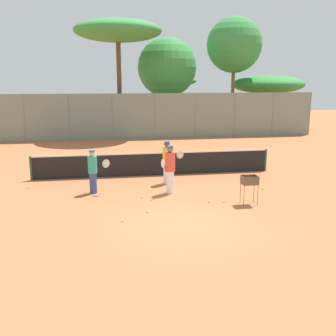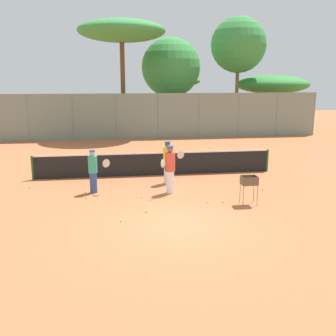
{
  "view_description": "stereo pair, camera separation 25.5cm",
  "coord_description": "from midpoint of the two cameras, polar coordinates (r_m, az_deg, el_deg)",
  "views": [
    {
      "loc": [
        -2.25,
        -11.05,
        4.4
      ],
      "look_at": [
        0.18,
        3.53,
        1.0
      ],
      "focal_mm": 42.0,
      "sensor_mm": 36.0,
      "label": 1
    },
    {
      "loc": [
        -2.0,
        -11.09,
        4.4
      ],
      "look_at": [
        0.18,
        3.53,
        1.0
      ],
      "focal_mm": 42.0,
      "sensor_mm": 36.0,
      "label": 2
    }
  ],
  "objects": [
    {
      "name": "tennis_ball_4",
      "position": [
        14.98,
        -12.27,
        -4.3
      ],
      "size": [
        0.07,
        0.07,
        0.07
      ],
      "primitive_type": "sphere",
      "color": "#D1E54C",
      "rests_on": "ground_plane"
    },
    {
      "name": "player_yellow_shirt",
      "position": [
        15.16,
        -0.19,
        -0.13
      ],
      "size": [
        0.67,
        0.8,
        1.87
      ],
      "rotation": [
        0.0,
        0.0,
        4.04
      ],
      "color": "white",
      "rests_on": "ground_plane"
    },
    {
      "name": "tennis_ball_1",
      "position": [
        16.3,
        13.07,
        -2.93
      ],
      "size": [
        0.07,
        0.07,
        0.07
      ],
      "primitive_type": "sphere",
      "color": "#D1E54C",
      "rests_on": "ground_plane"
    },
    {
      "name": "player_red_cap",
      "position": [
        15.48,
        -11.3,
        -0.44
      ],
      "size": [
        0.89,
        0.37,
        1.7
      ],
      "rotation": [
        0.0,
        0.0,
        6.04
      ],
      "color": "#334C8C",
      "rests_on": "ground_plane"
    },
    {
      "name": "tennis_ball_7",
      "position": [
        14.82,
        -4.29,
        -4.22
      ],
      "size": [
        0.07,
        0.07,
        0.07
      ],
      "primitive_type": "sphere",
      "color": "#D1E54C",
      "rests_on": "ground_plane"
    },
    {
      "name": "tree_0",
      "position": [
        30.7,
        -7.54,
        19.05
      ],
      "size": [
        6.47,
        6.47,
        8.58
      ],
      "color": "brown",
      "rests_on": "ground_plane"
    },
    {
      "name": "tree_4",
      "position": [
        33.66,
        -0.38,
        14.37
      ],
      "size": [
        4.88,
        4.88,
        7.69
      ],
      "color": "brown",
      "rests_on": "ground_plane"
    },
    {
      "name": "ball_cart",
      "position": [
        14.13,
        11.28,
        -2.07
      ],
      "size": [
        0.56,
        0.41,
        1.04
      ],
      "color": "brown",
      "rests_on": "ground_plane"
    },
    {
      "name": "tennis_ball_6",
      "position": [
        14.31,
        5.38,
        -4.87
      ],
      "size": [
        0.07,
        0.07,
        0.07
      ],
      "primitive_type": "sphere",
      "color": "#D1E54C",
      "rests_on": "ground_plane"
    },
    {
      "name": "tennis_ball_8",
      "position": [
        15.73,
        -12.38,
        -3.48
      ],
      "size": [
        0.07,
        0.07,
        0.07
      ],
      "primitive_type": "sphere",
      "color": "#D1E54C",
      "rests_on": "ground_plane"
    },
    {
      "name": "tree_2",
      "position": [
        35.13,
        9.38,
        17.19
      ],
      "size": [
        4.65,
        4.65,
        9.45
      ],
      "color": "brown",
      "rests_on": "ground_plane"
    },
    {
      "name": "tennis_ball_5",
      "position": [
        14.4,
        7.62,
        -4.82
      ],
      "size": [
        0.07,
        0.07,
        0.07
      ],
      "primitive_type": "sphere",
      "color": "#D1E54C",
      "rests_on": "ground_plane"
    },
    {
      "name": "tennis_net",
      "position": [
        18.07,
        -2.48,
        0.66
      ],
      "size": [
        10.97,
        0.1,
        1.07
      ],
      "color": "#26592D",
      "rests_on": "ground_plane"
    },
    {
      "name": "tennis_ball_3",
      "position": [
        17.07,
        -19.99,
        -2.67
      ],
      "size": [
        0.07,
        0.07,
        0.07
      ],
      "primitive_type": "sphere",
      "color": "#D1E54C",
      "rests_on": "ground_plane"
    },
    {
      "name": "ground_plane",
      "position": [
        12.1,
        1.33,
        -8.37
      ],
      "size": [
        80.0,
        80.0,
        0.0
      ],
      "primitive_type": "plane",
      "color": "#B7663D"
    },
    {
      "name": "tree_3",
      "position": [
        37.09,
        14.06,
        11.67
      ],
      "size": [
        6.5,
        6.5,
        4.65
      ],
      "color": "brown",
      "rests_on": "ground_plane"
    },
    {
      "name": "back_fence",
      "position": [
        28.93,
        -5.23,
        7.46
      ],
      "size": [
        27.69,
        0.08,
        3.31
      ],
      "color": "gray",
      "rests_on": "ground_plane"
    },
    {
      "name": "tennis_ball_0",
      "position": [
        13.25,
        -3.57,
        -6.32
      ],
      "size": [
        0.07,
        0.07,
        0.07
      ],
      "primitive_type": "sphere",
      "color": "#D1E54C",
      "rests_on": "ground_plane"
    },
    {
      "name": "player_white_outfit",
      "position": [
        16.57,
        -0.56,
        0.9
      ],
      "size": [
        0.91,
        0.41,
        1.81
      ],
      "rotation": [
        0.0,
        0.0,
        6.0
      ],
      "color": "white",
      "rests_on": "ground_plane"
    },
    {
      "name": "parked_car",
      "position": [
        32.03,
        1.46,
        6.24
      ],
      "size": [
        4.2,
        1.7,
        1.6
      ],
      "color": "white",
      "rests_on": "ground_plane"
    },
    {
      "name": "tennis_ball_2",
      "position": [
        12.5,
        -7.22,
        -7.6
      ],
      "size": [
        0.07,
        0.07,
        0.07
      ],
      "primitive_type": "sphere",
      "color": "#D1E54C",
      "rests_on": "ground_plane"
    },
    {
      "name": "tree_1",
      "position": [
        34.88,
        0.57,
        12.36
      ],
      "size": [
        3.97,
        3.97,
        4.64
      ],
      "color": "brown",
      "rests_on": "ground_plane"
    }
  ]
}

